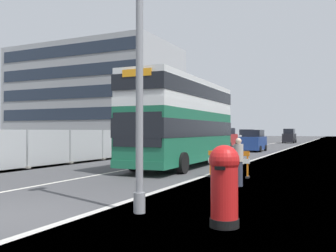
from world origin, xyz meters
The scene contains 13 objects.
ground centered at (0.51, 0.15, -0.05)m, with size 140.00×280.00×0.10m.
double_decker_bus centered at (-1.01, 12.82, 2.54)m, with size 3.03×11.05×4.78m.
lamppost_foreground centered at (2.61, 1.52, 3.64)m, with size 0.29×0.70×7.74m.
red_pillar_postbox centered at (4.84, 1.15, 0.93)m, with size 0.64×0.64×1.70m.
roadworks_barrier centered at (2.64, 9.15, 0.71)m, with size 1.77×0.64×1.13m.
construction_site_fence centered at (-8.10, 13.31, 1.01)m, with size 0.44×17.20×2.11m.
car_oncoming_near centered at (-0.80, 29.64, 0.99)m, with size 2.03×4.16×2.09m.
car_receding_mid centered at (-6.27, 39.14, 1.10)m, with size 1.91×4.55×2.37m.
car_receding_far centered at (-5.92, 48.59, 1.02)m, with size 2.02×4.42×2.20m.
car_far_side centered at (-0.87, 56.81, 1.08)m, with size 1.91×4.24×2.33m.
bare_tree_far_verge_near centered at (-12.93, 39.07, 1.89)m, with size 2.32×2.64×4.28m.
pedestrian_at_kerb centered at (3.68, 6.79, 0.87)m, with size 0.34×0.34×1.74m.
backdrop_office_block centered at (-28.76, 41.96, 7.53)m, with size 25.45×14.55×15.05m.
Camera 1 is at (7.08, -6.29, 1.99)m, focal length 39.51 mm.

